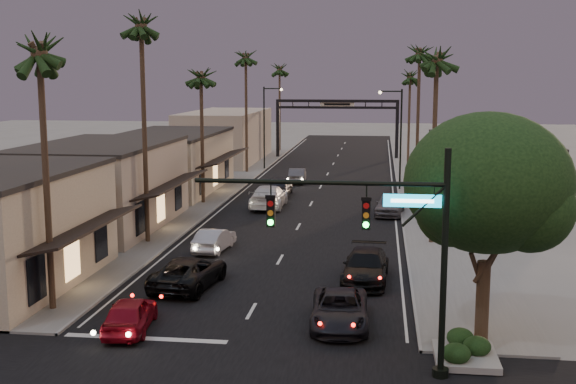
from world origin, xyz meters
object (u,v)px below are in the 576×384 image
(arch, at_px, (337,114))
(oncoming_red, at_px, (130,314))
(corner_tree, at_px, (490,189))
(palm_lb, at_px, (141,19))
(oncoming_silver, at_px, (214,240))
(streetlight_right, at_px, (398,131))
(palm_rc, at_px, (410,73))
(palm_ld, at_px, (246,54))
(curbside_black, at_px, (366,267))
(palm_la, at_px, (39,43))
(traffic_signal, at_px, (387,229))
(palm_lc, at_px, (201,72))
(curbside_near, at_px, (340,309))
(oncoming_pickup, at_px, (189,272))
(palm_ra, at_px, (437,53))
(streetlight_left, at_px, (267,121))
(palm_rb, at_px, (420,49))
(palm_far, at_px, (280,66))

(arch, height_order, oncoming_red, arch)
(corner_tree, bearing_deg, palm_lb, 141.17)
(oncoming_silver, bearing_deg, streetlight_right, -108.19)
(streetlight_right, height_order, palm_rc, palm_rc)
(palm_ld, bearing_deg, curbside_black, -71.36)
(palm_rc, bearing_deg, palm_la, -107.37)
(traffic_signal, distance_m, oncoming_red, 11.39)
(palm_la, xyz_separation_m, palm_lc, (-0.00, 27.00, -0.97))
(curbside_near, bearing_deg, palm_la, 175.95)
(oncoming_red, bearing_deg, curbside_near, -175.47)
(oncoming_pickup, bearing_deg, curbside_near, 155.74)
(traffic_signal, xyz_separation_m, palm_ra, (2.91, 20.00, 6.36))
(corner_tree, bearing_deg, streetlight_left, 107.97)
(palm_lc, bearing_deg, palm_lb, -90.00)
(palm_rc, bearing_deg, curbside_black, -94.44)
(palm_rb, bearing_deg, palm_la, -116.17)
(palm_la, bearing_deg, streetlight_right, 66.68)
(corner_tree, relative_size, oncoming_silver, 2.15)
(palm_rb, bearing_deg, curbside_black, -97.50)
(palm_ld, bearing_deg, palm_ra, -60.98)
(streetlight_right, xyz_separation_m, palm_lc, (-15.52, -9.00, 5.14))
(corner_tree, distance_m, palm_ra, 17.45)
(arch, distance_m, palm_far, 12.96)
(arch, height_order, palm_rc, palm_rc)
(palm_lb, height_order, oncoming_red, palm_lb)
(palm_lb, height_order, palm_ld, palm_lb)
(palm_ra, height_order, oncoming_red, palm_ra)
(palm_ra, distance_m, palm_rb, 20.02)
(palm_ld, height_order, palm_rb, same)
(streetlight_left, bearing_deg, curbside_black, -74.65)
(arch, relative_size, curbside_black, 2.85)
(oncoming_red, bearing_deg, palm_rc, -109.68)
(traffic_signal, bearing_deg, palm_rc, 87.22)
(palm_ra, distance_m, oncoming_pickup, 19.51)
(arch, relative_size, palm_ld, 1.07)
(streetlight_right, height_order, palm_la, palm_la)
(corner_tree, distance_m, oncoming_pickup, 15.23)
(streetlight_left, height_order, curbside_black, streetlight_left)
(streetlight_right, bearing_deg, palm_far, 114.76)
(palm_ra, bearing_deg, corner_tree, -86.97)
(streetlight_right, bearing_deg, oncoming_red, -106.57)
(curbside_near, bearing_deg, corner_tree, -14.88)
(palm_ra, bearing_deg, palm_rb, 90.00)
(streetlight_left, distance_m, palm_rb, 22.07)
(corner_tree, bearing_deg, streetlight_right, 93.89)
(palm_la, bearing_deg, curbside_near, -1.52)
(palm_ld, relative_size, oncoming_pickup, 2.63)
(traffic_signal, xyz_separation_m, curbside_near, (-1.78, 4.67, -4.39))
(arch, height_order, palm_lb, palm_lb)
(streetlight_right, bearing_deg, traffic_signal, -91.72)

